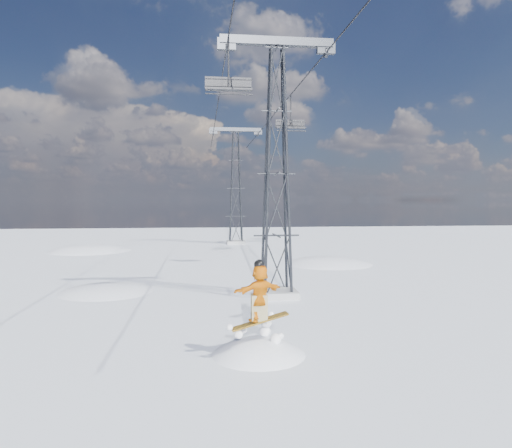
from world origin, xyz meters
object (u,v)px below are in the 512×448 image
object	(u,v)px
lift_chair_near	(228,85)
snowboarder_jump	(258,412)
lift_tower_near	(276,174)
lift_tower_far	(236,189)

from	to	relation	value
lift_chair_near	snowboarder_jump	bearing A→B (deg)	-85.65
lift_tower_near	lift_tower_far	bearing A→B (deg)	90.00
lift_tower_near	lift_tower_far	size ratio (longest dim) A/B	1.00
lift_tower_near	lift_chair_near	distance (m)	4.37
lift_tower_near	lift_chair_near	size ratio (longest dim) A/B	4.88
lift_tower_near	lift_chair_near	xyz separation A→B (m)	(-2.20, -1.41, 3.51)
lift_tower_far	lift_chair_near	world-z (taller)	lift_tower_far
lift_chair_near	lift_tower_far	bearing A→B (deg)	85.24
lift_tower_near	lift_tower_far	xyz separation A→B (m)	(0.00, 25.00, 0.00)
lift_tower_near	snowboarder_jump	distance (m)	10.53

